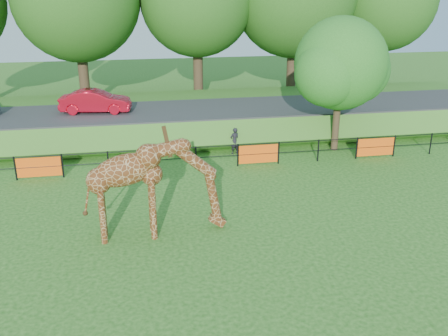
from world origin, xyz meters
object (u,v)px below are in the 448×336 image
Objects in this scene: giraffe at (156,188)px; car_red at (96,101)px; tree_east at (342,67)px; visitor at (235,141)px.

giraffe is 1.25× the size of car_red.
visitor is at bearing 177.50° from tree_east.
giraffe reaches higher than car_red.
car_red is 0.57× the size of tree_east.
tree_east is at bearing 158.65° from visitor.
visitor is (4.36, 8.06, -1.03)m from giraffe.
car_red is at bearing -50.44° from visitor.
tree_east is at bearing -102.91° from car_red.
visitor is at bearing 59.73° from giraffe.
tree_east reaches higher than visitor.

